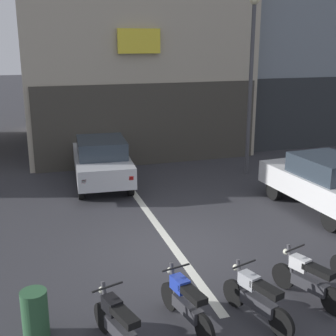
{
  "coord_description": "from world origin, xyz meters",
  "views": [
    {
      "loc": [
        -3.07,
        -9.42,
        4.79
      ],
      "look_at": [
        0.49,
        2.0,
        1.4
      ],
      "focal_mm": 48.27,
      "sensor_mm": 36.0,
      "label": 1
    }
  ],
  "objects_px": {
    "motorcycle_blue_row_left_mid": "(186,302)",
    "street_lamp": "(251,67)",
    "motorcycle_silver_row_centre": "(256,297)",
    "car_silver_crossing_near": "(102,160)",
    "trash_bin": "(35,314)",
    "motorcycle_black_row_leftmost": "(118,324)",
    "motorcycle_white_row_right_mid": "(307,279)",
    "car_white_parked_kerbside": "(325,182)"
  },
  "relations": [
    {
      "from": "car_silver_crossing_near",
      "to": "motorcycle_white_row_right_mid",
      "type": "relative_size",
      "value": 2.64
    },
    {
      "from": "motorcycle_white_row_right_mid",
      "to": "trash_bin",
      "type": "distance_m",
      "value": 4.96
    },
    {
      "from": "motorcycle_blue_row_left_mid",
      "to": "motorcycle_silver_row_centre",
      "type": "height_order",
      "value": "same"
    },
    {
      "from": "motorcycle_blue_row_left_mid",
      "to": "motorcycle_silver_row_centre",
      "type": "relative_size",
      "value": 1.02
    },
    {
      "from": "car_silver_crossing_near",
      "to": "trash_bin",
      "type": "bearing_deg",
      "value": -106.97
    },
    {
      "from": "car_silver_crossing_near",
      "to": "trash_bin",
      "type": "distance_m",
      "value": 8.25
    },
    {
      "from": "car_white_parked_kerbside",
      "to": "street_lamp",
      "type": "relative_size",
      "value": 0.67
    },
    {
      "from": "motorcycle_silver_row_centre",
      "to": "trash_bin",
      "type": "bearing_deg",
      "value": 169.82
    },
    {
      "from": "car_silver_crossing_near",
      "to": "motorcycle_blue_row_left_mid",
      "type": "bearing_deg",
      "value": -89.42
    },
    {
      "from": "motorcycle_blue_row_left_mid",
      "to": "car_white_parked_kerbside",
      "type": "bearing_deg",
      "value": 35.29
    },
    {
      "from": "motorcycle_blue_row_left_mid",
      "to": "motorcycle_silver_row_centre",
      "type": "xyz_separation_m",
      "value": [
        1.23,
        -0.23,
        0.0
      ]
    },
    {
      "from": "motorcycle_blue_row_left_mid",
      "to": "car_silver_crossing_near",
      "type": "bearing_deg",
      "value": 90.58
    },
    {
      "from": "motorcycle_blue_row_left_mid",
      "to": "street_lamp",
      "type": "bearing_deg",
      "value": 57.01
    },
    {
      "from": "motorcycle_silver_row_centre",
      "to": "motorcycle_white_row_right_mid",
      "type": "xyz_separation_m",
      "value": [
        1.23,
        0.29,
        0.0
      ]
    },
    {
      "from": "car_silver_crossing_near",
      "to": "motorcycle_silver_row_centre",
      "type": "distance_m",
      "value": 8.66
    },
    {
      "from": "car_white_parked_kerbside",
      "to": "motorcycle_silver_row_centre",
      "type": "relative_size",
      "value": 2.61
    },
    {
      "from": "motorcycle_black_row_leftmost",
      "to": "motorcycle_blue_row_left_mid",
      "type": "bearing_deg",
      "value": 12.68
    },
    {
      "from": "motorcycle_white_row_right_mid",
      "to": "motorcycle_black_row_leftmost",
      "type": "bearing_deg",
      "value": -174.87
    },
    {
      "from": "motorcycle_black_row_leftmost",
      "to": "trash_bin",
      "type": "xyz_separation_m",
      "value": [
        -1.26,
        0.71,
        -0.03
      ]
    },
    {
      "from": "street_lamp",
      "to": "motorcycle_silver_row_centre",
      "type": "height_order",
      "value": "street_lamp"
    },
    {
      "from": "motorcycle_silver_row_centre",
      "to": "trash_bin",
      "type": "xyz_separation_m",
      "value": [
        -3.72,
        0.67,
        -0.03
      ]
    },
    {
      "from": "motorcycle_silver_row_centre",
      "to": "motorcycle_blue_row_left_mid",
      "type": "bearing_deg",
      "value": 169.21
    },
    {
      "from": "car_silver_crossing_near",
      "to": "street_lamp",
      "type": "relative_size",
      "value": 0.67
    },
    {
      "from": "trash_bin",
      "to": "car_white_parked_kerbside",
      "type": "bearing_deg",
      "value": 23.66
    },
    {
      "from": "motorcycle_blue_row_left_mid",
      "to": "motorcycle_black_row_leftmost",
      "type": "bearing_deg",
      "value": -167.32
    },
    {
      "from": "motorcycle_blue_row_left_mid",
      "to": "motorcycle_silver_row_centre",
      "type": "distance_m",
      "value": 1.25
    },
    {
      "from": "car_silver_crossing_near",
      "to": "motorcycle_blue_row_left_mid",
      "type": "distance_m",
      "value": 8.33
    },
    {
      "from": "motorcycle_black_row_leftmost",
      "to": "motorcycle_white_row_right_mid",
      "type": "relative_size",
      "value": 1.01
    },
    {
      "from": "car_silver_crossing_near",
      "to": "street_lamp",
      "type": "height_order",
      "value": "street_lamp"
    },
    {
      "from": "motorcycle_black_row_leftmost",
      "to": "car_white_parked_kerbside",
      "type": "bearing_deg",
      "value": 31.85
    },
    {
      "from": "motorcycle_blue_row_left_mid",
      "to": "trash_bin",
      "type": "xyz_separation_m",
      "value": [
        -2.49,
        0.43,
        -0.03
      ]
    },
    {
      "from": "car_white_parked_kerbside",
      "to": "trash_bin",
      "type": "xyz_separation_m",
      "value": [
        -8.14,
        -3.56,
        -0.46
      ]
    },
    {
      "from": "car_white_parked_kerbside",
      "to": "motorcycle_black_row_leftmost",
      "type": "distance_m",
      "value": 8.11
    },
    {
      "from": "car_silver_crossing_near",
      "to": "motorcycle_black_row_leftmost",
      "type": "bearing_deg",
      "value": -97.62
    },
    {
      "from": "car_white_parked_kerbside",
      "to": "trash_bin",
      "type": "distance_m",
      "value": 8.89
    },
    {
      "from": "motorcycle_silver_row_centre",
      "to": "car_silver_crossing_near",
      "type": "bearing_deg",
      "value": 98.74
    },
    {
      "from": "car_silver_crossing_near",
      "to": "motorcycle_blue_row_left_mid",
      "type": "relative_size",
      "value": 2.56
    },
    {
      "from": "car_silver_crossing_near",
      "to": "motorcycle_blue_row_left_mid",
      "type": "xyz_separation_m",
      "value": [
        0.08,
        -8.31,
        -0.43
      ]
    },
    {
      "from": "street_lamp",
      "to": "motorcycle_silver_row_centre",
      "type": "relative_size",
      "value": 3.92
    },
    {
      "from": "car_silver_crossing_near",
      "to": "trash_bin",
      "type": "relative_size",
      "value": 4.96
    },
    {
      "from": "street_lamp",
      "to": "motorcycle_blue_row_left_mid",
      "type": "relative_size",
      "value": 3.83
    },
    {
      "from": "street_lamp",
      "to": "motorcycle_black_row_leftmost",
      "type": "distance_m",
      "value": 11.2
    }
  ]
}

